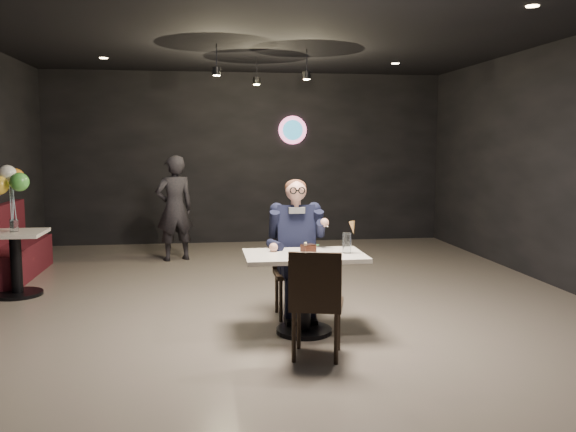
{
  "coord_description": "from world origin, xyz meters",
  "views": [
    {
      "loc": [
        -0.78,
        -6.35,
        1.75
      ],
      "look_at": [
        0.06,
        -0.3,
        1.03
      ],
      "focal_mm": 38.0,
      "sensor_mm": 36.0,
      "label": 1
    }
  ],
  "objects": [
    {
      "name": "main_table",
      "position": [
        0.12,
        -0.9,
        0.38
      ],
      "size": [
        1.1,
        0.7,
        0.75
      ],
      "primitive_type": "cube",
      "color": "white",
      "rests_on": "floor"
    },
    {
      "name": "chair_far",
      "position": [
        0.12,
        -0.35,
        0.46
      ],
      "size": [
        0.42,
        0.46,
        0.92
      ],
      "primitive_type": "cube",
      "color": "black",
      "rests_on": "floor"
    },
    {
      "name": "sundae_glass",
      "position": [
        0.52,
        -0.92,
        0.84
      ],
      "size": [
        0.08,
        0.08,
        0.19
      ],
      "primitive_type": "cylinder",
      "color": "silver",
      "rests_on": "main_table"
    },
    {
      "name": "mint_leaf",
      "position": [
        0.22,
        -0.99,
        0.84
      ],
      "size": [
        0.05,
        0.04,
        0.01
      ],
      "primitive_type": "ellipsoid",
      "color": "#2F9046",
      "rests_on": "cake_slice"
    },
    {
      "name": "floor",
      "position": [
        0.0,
        0.0,
        0.0
      ],
      "size": [
        9.0,
        9.0,
        0.0
      ],
      "primitive_type": "plane",
      "color": "#6E645C",
      "rests_on": "ground"
    },
    {
      "name": "chair_near",
      "position": [
        0.12,
        -1.54,
        0.46
      ],
      "size": [
        0.53,
        0.56,
        0.92
      ],
      "primitive_type": "cube",
      "rotation": [
        0.0,
        0.0,
        -0.27
      ],
      "color": "black",
      "rests_on": "floor"
    },
    {
      "name": "wall_sign",
      "position": [
        0.8,
        4.47,
        2.0
      ],
      "size": [
        0.5,
        0.06,
        0.5
      ],
      "primitive_type": null,
      "color": "pink",
      "rests_on": "floor"
    },
    {
      "name": "balloon_vase",
      "position": [
        -2.95,
        0.95,
        0.82
      ],
      "size": [
        0.1,
        0.1,
        0.14
      ],
      "primitive_type": "cylinder",
      "color": "silver",
      "rests_on": "side_table"
    },
    {
      "name": "seated_man",
      "position": [
        0.12,
        -0.35,
        0.72
      ],
      "size": [
        0.6,
        0.8,
        1.44
      ],
      "primitive_type": "cube",
      "color": "black",
      "rests_on": "floor"
    },
    {
      "name": "booth_bench",
      "position": [
        -3.25,
        1.95,
        0.48
      ],
      "size": [
        0.48,
        1.92,
        0.96
      ],
      "primitive_type": "cube",
      "color": "#430E16",
      "rests_on": "floor"
    },
    {
      "name": "dessert_plate",
      "position": [
        0.18,
        -0.96,
        0.76
      ],
      "size": [
        0.22,
        0.22,
        0.01
      ],
      "primitive_type": "cylinder",
      "color": "white",
      "rests_on": "main_table"
    },
    {
      "name": "passerby",
      "position": [
        -1.22,
        2.9,
        0.79
      ],
      "size": [
        0.67,
        0.55,
        1.59
      ],
      "primitive_type": "imported",
      "rotation": [
        0.0,
        0.0,
        3.48
      ],
      "color": "black",
      "rests_on": "floor"
    },
    {
      "name": "balloon_bunch",
      "position": [
        -2.95,
        0.95,
        1.22
      ],
      "size": [
        0.39,
        0.39,
        0.64
      ],
      "primitive_type": "cube",
      "color": "yellow",
      "rests_on": "balloon_vase"
    },
    {
      "name": "side_table",
      "position": [
        -2.95,
        0.95,
        0.41
      ],
      "size": [
        0.65,
        0.65,
        0.81
      ],
      "primitive_type": "cube",
      "color": "white",
      "rests_on": "floor"
    },
    {
      "name": "cake_slice",
      "position": [
        0.14,
        -1.01,
        0.8
      ],
      "size": [
        0.14,
        0.13,
        0.08
      ],
      "primitive_type": "cube",
      "rotation": [
        0.0,
        0.0,
        0.35
      ],
      "color": "black",
      "rests_on": "dessert_plate"
    },
    {
      "name": "wafer_cone",
      "position": [
        0.56,
        -0.96,
        0.99
      ],
      "size": [
        0.07,
        0.07,
        0.12
      ],
      "primitive_type": "cone",
      "rotation": [
        0.0,
        0.0,
        0.26
      ],
      "color": "tan",
      "rests_on": "sundae_glass"
    },
    {
      "name": "pendant_lights",
      "position": [
        0.0,
        2.0,
        2.88
      ],
      "size": [
        1.4,
        1.2,
        0.36
      ],
      "primitive_type": "cube",
      "color": "black",
      "rests_on": "floor"
    }
  ]
}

